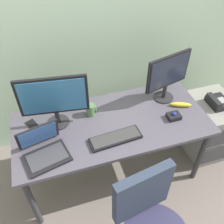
# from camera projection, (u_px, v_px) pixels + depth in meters

# --- Properties ---
(ground_plane) EXTENTS (8.00, 8.00, 0.00)m
(ground_plane) POSITION_uv_depth(u_px,v_px,m) (112.00, 170.00, 2.58)
(ground_plane) COLOR slate
(back_wall) EXTENTS (6.00, 0.10, 2.80)m
(back_wall) POSITION_uv_depth(u_px,v_px,m) (86.00, 7.00, 2.11)
(back_wall) COLOR #AED0AE
(back_wall) RESTS_ON ground
(desk) EXTENTS (1.63, 0.74, 0.71)m
(desk) POSITION_uv_depth(u_px,v_px,m) (112.00, 128.00, 2.14)
(desk) COLOR #4D4854
(desk) RESTS_ON ground
(file_cabinet) EXTENTS (0.42, 0.53, 0.63)m
(file_cabinet) POSITION_uv_depth(u_px,v_px,m) (208.00, 126.00, 2.60)
(file_cabinet) COLOR gray
(file_cabinet) RESTS_ON ground
(desk_phone) EXTENTS (0.17, 0.20, 0.09)m
(desk_phone) POSITION_uv_depth(u_px,v_px,m) (218.00, 102.00, 2.35)
(desk_phone) COLOR black
(desk_phone) RESTS_ON file_cabinet
(monitor_main) EXTENTS (0.53, 0.18, 0.46)m
(monitor_main) POSITION_uv_depth(u_px,v_px,m) (54.00, 99.00, 1.90)
(monitor_main) COLOR #262628
(monitor_main) RESTS_ON desk
(monitor_side) EXTENTS (0.43, 0.18, 0.45)m
(monitor_side) POSITION_uv_depth(u_px,v_px,m) (168.00, 75.00, 2.14)
(monitor_side) COLOR #262628
(monitor_side) RESTS_ON desk
(keyboard) EXTENTS (0.42, 0.17, 0.03)m
(keyboard) POSITION_uv_depth(u_px,v_px,m) (115.00, 138.00, 1.95)
(keyboard) COLOR black
(keyboard) RESTS_ON desk
(laptop) EXTENTS (0.36, 0.34, 0.24)m
(laptop) POSITION_uv_depth(u_px,v_px,m) (44.00, 149.00, 1.82)
(laptop) COLOR black
(laptop) RESTS_ON desk
(trackball_mouse) EXTENTS (0.11, 0.09, 0.07)m
(trackball_mouse) POSITION_uv_depth(u_px,v_px,m) (174.00, 116.00, 2.11)
(trackball_mouse) COLOR black
(trackball_mouse) RESTS_ON desk
(coffee_mug) EXTENTS (0.09, 0.08, 0.11)m
(coffee_mug) POSITION_uv_depth(u_px,v_px,m) (91.00, 110.00, 2.13)
(coffee_mug) COLOR #517649
(coffee_mug) RESTS_ON desk
(cell_phone) EXTENTS (0.12, 0.16, 0.01)m
(cell_phone) POSITION_uv_depth(u_px,v_px,m) (33.00, 125.00, 2.06)
(cell_phone) COLOR black
(cell_phone) RESTS_ON desk
(banana) EXTENTS (0.19, 0.11, 0.04)m
(banana) POSITION_uv_depth(u_px,v_px,m) (181.00, 105.00, 2.22)
(banana) COLOR yellow
(banana) RESTS_ON desk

